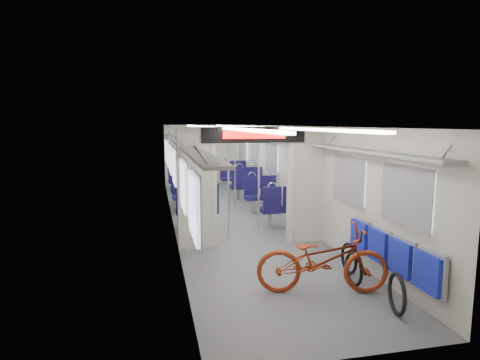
{
  "coord_description": "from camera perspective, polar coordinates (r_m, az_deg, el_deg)",
  "views": [
    {
      "loc": [
        -1.86,
        -9.45,
        2.37
      ],
      "look_at": [
        -0.12,
        -1.42,
        1.2
      ],
      "focal_mm": 30.0,
      "sensor_mm": 36.0,
      "label": 1
    }
  ],
  "objects": [
    {
      "name": "carriage",
      "position": [
        9.41,
        -0.75,
        2.81
      ],
      "size": [
        12.0,
        12.02,
        2.31
      ],
      "color": "#515456",
      "rests_on": "ground"
    },
    {
      "name": "bicycle",
      "position": [
        5.81,
        11.65,
        -11.01
      ],
      "size": [
        1.94,
        1.03,
        0.97
      ],
      "primitive_type": "imported",
      "rotation": [
        0.0,
        0.0,
        1.35
      ],
      "color": "maroon",
      "rests_on": "ground"
    },
    {
      "name": "flip_bench",
      "position": [
        6.1,
        20.6,
        -9.49
      ],
      "size": [
        0.12,
        2.14,
        0.55
      ],
      "color": "gray",
      "rests_on": "carriage"
    },
    {
      "name": "bike_hoop_a",
      "position": [
        5.53,
        21.4,
        -15.08
      ],
      "size": [
        0.17,
        0.53,
        0.54
      ],
      "primitive_type": "torus",
      "rotation": [
        1.57,
        0.0,
        1.35
      ],
      "color": "black",
      "rests_on": "ground"
    },
    {
      "name": "bike_hoop_b",
      "position": [
        6.23,
        15.86,
        -12.28
      ],
      "size": [
        0.06,
        0.51,
        0.51
      ],
      "primitive_type": "torus",
      "rotation": [
        1.57,
        0.0,
        1.56
      ],
      "color": "black",
      "rests_on": "ground"
    },
    {
      "name": "bike_hoop_c",
      "position": [
        6.67,
        15.23,
        -10.9
      ],
      "size": [
        0.05,
        0.51,
        0.51
      ],
      "primitive_type": "torus",
      "rotation": [
        1.57,
        0.0,
        1.56
      ],
      "color": "black",
      "rests_on": "ground"
    },
    {
      "name": "seat_bay_near_left",
      "position": [
        10.01,
        -6.71,
        -2.34
      ],
      "size": [
        0.94,
        2.23,
        1.15
      ],
      "color": "#130D3D",
      "rests_on": "ground"
    },
    {
      "name": "seat_bay_near_right",
      "position": [
        9.97,
        4.3,
        -2.55
      ],
      "size": [
        0.89,
        1.98,
        1.07
      ],
      "color": "#130D3D",
      "rests_on": "ground"
    },
    {
      "name": "seat_bay_far_left",
      "position": [
        12.96,
        -7.99,
        -0.07
      ],
      "size": [
        0.91,
        2.08,
        1.1
      ],
      "color": "#130D3D",
      "rests_on": "ground"
    },
    {
      "name": "seat_bay_far_right",
      "position": [
        13.41,
        -0.07,
        0.37
      ],
      "size": [
        0.94,
        2.23,
        1.15
      ],
      "color": "#130D3D",
      "rests_on": "ground"
    },
    {
      "name": "stanchion_near_left",
      "position": [
        8.19,
        -1.64,
        -0.46
      ],
      "size": [
        0.04,
        0.04,
        2.3
      ],
      "primitive_type": "cylinder",
      "color": "silver",
      "rests_on": "ground"
    },
    {
      "name": "stanchion_near_right",
      "position": [
        8.58,
        2.68,
        -0.08
      ],
      "size": [
        0.05,
        0.05,
        2.3
      ],
      "primitive_type": "cylinder",
      "color": "silver",
      "rests_on": "ground"
    },
    {
      "name": "stanchion_far_left",
      "position": [
        11.55,
        -4.0,
        2.03
      ],
      "size": [
        0.04,
        0.04,
        2.3
      ],
      "primitive_type": "cylinder",
      "color": "silver",
      "rests_on": "ground"
    },
    {
      "name": "stanchion_far_right",
      "position": [
        11.35,
        -0.72,
        1.94
      ],
      "size": [
        0.04,
        0.04,
        2.3
      ],
      "primitive_type": "cylinder",
      "color": "silver",
      "rests_on": "ground"
    }
  ]
}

